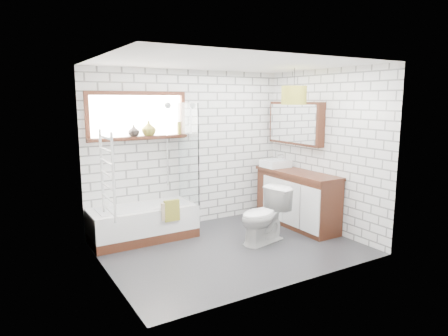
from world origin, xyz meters
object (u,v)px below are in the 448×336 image
basin (275,163)px  pendant (294,95)px  vanity (297,198)px  toilet (264,216)px  bathtub (143,223)px

basin → pendant: size_ratio=1.13×
vanity → toilet: vanity is taller
bathtub → vanity: bearing=-15.4°
vanity → basin: bearing=96.8°
vanity → pendant: size_ratio=4.21×
basin → toilet: basin is taller
bathtub → pendant: (2.11, -0.81, 1.85)m
toilet → vanity: bearing=99.1°
basin → toilet: size_ratio=0.54×
basin → bathtub: bearing=176.2°
basin → pendant: 1.33m
bathtub → pendant: bearing=-21.1°
pendant → basin: bearing=72.9°
bathtub → vanity: vanity is taller
vanity → pendant: bearing=-148.5°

